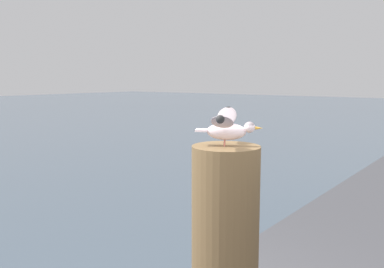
# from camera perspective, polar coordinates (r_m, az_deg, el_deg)

# --- Properties ---
(mooring_post) EXTENTS (0.40, 0.40, 1.08)m
(mooring_post) POSITION_cam_1_polar(r_m,az_deg,el_deg) (2.57, 4.58, -13.64)
(mooring_post) COLOR brown
(mooring_post) RESTS_ON harbor_quay
(seagull) EXTENTS (0.64, 0.42, 0.21)m
(seagull) POSITION_cam_1_polar(r_m,az_deg,el_deg) (2.41, 4.82, 1.10)
(seagull) COLOR #C66A60
(seagull) RESTS_ON mooring_post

